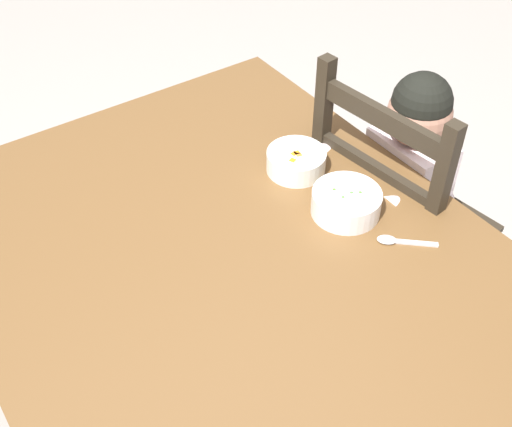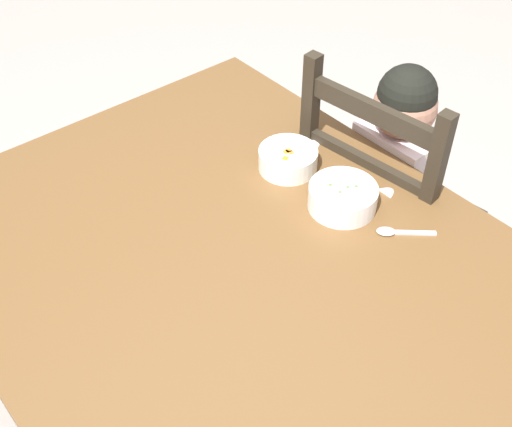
{
  "view_description": "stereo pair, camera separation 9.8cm",
  "coord_description": "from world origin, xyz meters",
  "px_view_note": "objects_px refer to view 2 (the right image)",
  "views": [
    {
      "loc": [
        0.86,
        -0.52,
        1.79
      ],
      "look_at": [
        -0.03,
        0.09,
        0.79
      ],
      "focal_mm": 45.73,
      "sensor_mm": 36.0,
      "label": 1
    },
    {
      "loc": [
        0.8,
        -0.6,
        1.79
      ],
      "look_at": [
        -0.03,
        0.09,
        0.79
      ],
      "focal_mm": 45.73,
      "sensor_mm": 36.0,
      "label": 2
    }
  ],
  "objects_px": {
    "dining_table": "(234,280)",
    "child_figure": "(387,173)",
    "bowl_of_peas": "(343,197)",
    "dining_chair": "(382,217)",
    "bowl_of_carrots": "(288,159)",
    "spoon": "(395,232)"
  },
  "relations": [
    {
      "from": "dining_table",
      "to": "spoon",
      "type": "xyz_separation_m",
      "value": [
        0.19,
        0.33,
        0.09
      ]
    },
    {
      "from": "dining_table",
      "to": "child_figure",
      "type": "xyz_separation_m",
      "value": [
        -0.05,
        0.59,
        -0.02
      ]
    },
    {
      "from": "child_figure",
      "to": "spoon",
      "type": "distance_m",
      "value": 0.37
    },
    {
      "from": "bowl_of_peas",
      "to": "bowl_of_carrots",
      "type": "distance_m",
      "value": 0.19
    },
    {
      "from": "dining_table",
      "to": "bowl_of_peas",
      "type": "bearing_deg",
      "value": 81.43
    },
    {
      "from": "child_figure",
      "to": "bowl_of_peas",
      "type": "bearing_deg",
      "value": -71.68
    },
    {
      "from": "bowl_of_peas",
      "to": "bowl_of_carrots",
      "type": "height_order",
      "value": "bowl_of_peas"
    },
    {
      "from": "dining_chair",
      "to": "bowl_of_carrots",
      "type": "bearing_deg",
      "value": -109.19
    },
    {
      "from": "dining_table",
      "to": "dining_chair",
      "type": "xyz_separation_m",
      "value": [
        -0.05,
        0.59,
        -0.19
      ]
    },
    {
      "from": "dining_table",
      "to": "bowl_of_peas",
      "type": "relative_size",
      "value": 8.31
    },
    {
      "from": "spoon",
      "to": "dining_chair",
      "type": "bearing_deg",
      "value": 130.98
    },
    {
      "from": "child_figure",
      "to": "bowl_of_carrots",
      "type": "relative_size",
      "value": 6.37
    },
    {
      "from": "dining_chair",
      "to": "bowl_of_carrots",
      "type": "distance_m",
      "value": 0.44
    },
    {
      "from": "dining_table",
      "to": "child_figure",
      "type": "distance_m",
      "value": 0.59
    },
    {
      "from": "dining_table",
      "to": "bowl_of_carrots",
      "type": "height_order",
      "value": "bowl_of_carrots"
    },
    {
      "from": "bowl_of_peas",
      "to": "child_figure",
      "type": "bearing_deg",
      "value": 108.32
    },
    {
      "from": "child_figure",
      "to": "dining_table",
      "type": "bearing_deg",
      "value": -84.96
    },
    {
      "from": "spoon",
      "to": "bowl_of_peas",
      "type": "bearing_deg",
      "value": -168.7
    },
    {
      "from": "dining_table",
      "to": "spoon",
      "type": "relative_size",
      "value": 11.75
    },
    {
      "from": "bowl_of_carrots",
      "to": "dining_chair",
      "type": "bearing_deg",
      "value": 70.81
    },
    {
      "from": "bowl_of_peas",
      "to": "spoon",
      "type": "relative_size",
      "value": 1.41
    },
    {
      "from": "dining_table",
      "to": "dining_chair",
      "type": "bearing_deg",
      "value": 94.4
    }
  ]
}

